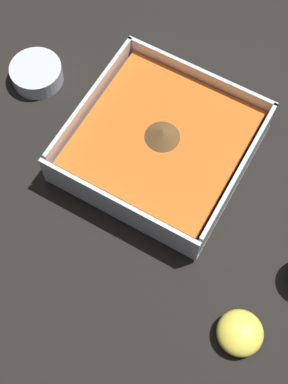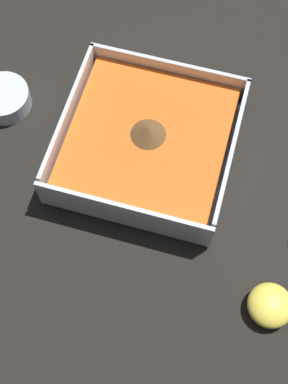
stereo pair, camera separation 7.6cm
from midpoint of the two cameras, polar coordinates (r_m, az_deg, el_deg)
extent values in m
plane|color=black|center=(0.83, 5.62, 3.28)|extent=(4.00, 4.00, 0.00)
cube|color=silver|center=(0.82, 4.36, 3.79)|extent=(0.25, 0.25, 0.01)
cube|color=silver|center=(0.74, 0.12, -2.19)|extent=(0.25, 0.01, 0.06)
cube|color=silver|center=(0.86, 8.46, 11.24)|extent=(0.25, 0.01, 0.06)
cube|color=silver|center=(0.82, -3.14, 8.73)|extent=(0.01, 0.24, 0.06)
cube|color=silver|center=(0.78, 12.55, 1.00)|extent=(0.01, 0.24, 0.06)
cube|color=orange|center=(0.80, 4.49, 4.63)|extent=(0.23, 0.23, 0.04)
cone|color=brown|center=(0.78, 4.65, 5.71)|extent=(0.05, 0.05, 0.02)
cylinder|color=silver|center=(0.90, -8.99, 12.15)|extent=(0.08, 0.08, 0.03)
cylinder|color=brown|center=(0.90, -8.97, 12.04)|extent=(0.08, 0.08, 0.02)
ellipsoid|color=#EFDB4C|center=(0.74, 13.20, -14.77)|extent=(0.06, 0.06, 0.03)
camera|label=1|loc=(0.04, 92.88, -6.37)|focal=50.00mm
camera|label=2|loc=(0.04, -87.12, 6.37)|focal=50.00mm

